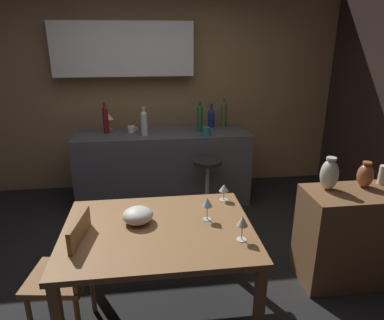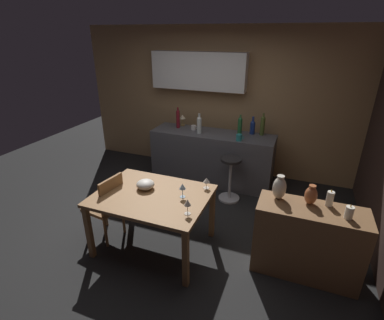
{
  "view_description": "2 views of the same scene",
  "coord_description": "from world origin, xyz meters",
  "px_view_note": "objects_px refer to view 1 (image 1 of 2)",
  "views": [
    {
      "loc": [
        -0.02,
        -2.57,
        1.99
      ],
      "look_at": [
        0.36,
        0.49,
        0.89
      ],
      "focal_mm": 32.35,
      "sensor_mm": 36.0,
      "label": 1
    },
    {
      "loc": [
        1.5,
        -3.03,
        2.47
      ],
      "look_at": [
        0.2,
        0.33,
        0.88
      ],
      "focal_mm": 27.21,
      "sensor_mm": 36.0,
      "label": 2
    }
  ],
  "objects_px": {
    "wine_bottle_clear": "(144,122)",
    "pillar_candle_short": "(383,175)",
    "bar_stool": "(207,187)",
    "wine_bottle_olive": "(224,113)",
    "wine_glass_left": "(242,222)",
    "wine_glass_right": "(207,203)",
    "sideboard_cabinet": "(366,235)",
    "cup_white": "(132,129)",
    "vase_ceramic_ivory": "(329,174)",
    "counter_lamp": "(109,118)",
    "vase_copper": "(365,175)",
    "wine_bottle_cobalt": "(211,117)",
    "wine_bottle_green": "(200,117)",
    "fruit_bowl": "(138,215)",
    "wine_glass_center": "(224,188)",
    "wine_bottle_ruby": "(105,119)",
    "chair_near_window": "(68,271)",
    "cup_teal": "(206,132)",
    "dining_table": "(158,238)"
  },
  "relations": [
    {
      "from": "wine_bottle_olive",
      "to": "wine_bottle_green",
      "type": "xyz_separation_m",
      "value": [
        -0.34,
        -0.19,
        -0.0
      ]
    },
    {
      "from": "sideboard_cabinet",
      "to": "wine_glass_right",
      "type": "distance_m",
      "value": 1.47
    },
    {
      "from": "dining_table",
      "to": "wine_bottle_olive",
      "type": "height_order",
      "value": "wine_bottle_olive"
    },
    {
      "from": "fruit_bowl",
      "to": "cup_white",
      "type": "relative_size",
      "value": 1.78
    },
    {
      "from": "fruit_bowl",
      "to": "wine_bottle_clear",
      "type": "relative_size",
      "value": 0.64
    },
    {
      "from": "cup_white",
      "to": "counter_lamp",
      "type": "relative_size",
      "value": 0.6
    },
    {
      "from": "wine_bottle_olive",
      "to": "wine_bottle_ruby",
      "type": "bearing_deg",
      "value": -174.64
    },
    {
      "from": "pillar_candle_short",
      "to": "vase_ceramic_ivory",
      "type": "bearing_deg",
      "value": -175.15
    },
    {
      "from": "wine_glass_left",
      "to": "wine_bottle_cobalt",
      "type": "relative_size",
      "value": 0.58
    },
    {
      "from": "dining_table",
      "to": "wine_bottle_olive",
      "type": "distance_m",
      "value": 2.37
    },
    {
      "from": "dining_table",
      "to": "wine_bottle_olive",
      "type": "xyz_separation_m",
      "value": [
        0.92,
        2.15,
        0.41
      ]
    },
    {
      "from": "cup_white",
      "to": "counter_lamp",
      "type": "xyz_separation_m",
      "value": [
        -0.28,
        0.15,
        0.11
      ]
    },
    {
      "from": "chair_near_window",
      "to": "cup_white",
      "type": "distance_m",
      "value": 2.15
    },
    {
      "from": "bar_stool",
      "to": "cup_white",
      "type": "bearing_deg",
      "value": 145.21
    },
    {
      "from": "wine_glass_left",
      "to": "wine_bottle_ruby",
      "type": "bearing_deg",
      "value": 115.87
    },
    {
      "from": "wine_glass_left",
      "to": "vase_copper",
      "type": "distance_m",
      "value": 1.28
    },
    {
      "from": "chair_near_window",
      "to": "wine_bottle_clear",
      "type": "relative_size",
      "value": 2.64
    },
    {
      "from": "cup_white",
      "to": "sideboard_cabinet",
      "type": "bearing_deg",
      "value": -41.89
    },
    {
      "from": "wine_bottle_cobalt",
      "to": "cup_teal",
      "type": "relative_size",
      "value": 2.31
    },
    {
      "from": "wine_glass_center",
      "to": "dining_table",
      "type": "bearing_deg",
      "value": -145.54
    },
    {
      "from": "wine_bottle_clear",
      "to": "pillar_candle_short",
      "type": "height_order",
      "value": "wine_bottle_clear"
    },
    {
      "from": "sideboard_cabinet",
      "to": "cup_white",
      "type": "relative_size",
      "value": 9.05
    },
    {
      "from": "dining_table",
      "to": "cup_teal",
      "type": "height_order",
      "value": "cup_teal"
    },
    {
      "from": "wine_bottle_cobalt",
      "to": "vase_ceramic_ivory",
      "type": "bearing_deg",
      "value": -71.14
    },
    {
      "from": "wine_bottle_cobalt",
      "to": "wine_bottle_clear",
      "type": "height_order",
      "value": "wine_bottle_clear"
    },
    {
      "from": "wine_glass_center",
      "to": "wine_bottle_ruby",
      "type": "relative_size",
      "value": 0.37
    },
    {
      "from": "wine_glass_center",
      "to": "wine_glass_left",
      "type": "bearing_deg",
      "value": -90.72
    },
    {
      "from": "dining_table",
      "to": "sideboard_cabinet",
      "type": "distance_m",
      "value": 1.78
    },
    {
      "from": "vase_copper",
      "to": "cup_teal",
      "type": "bearing_deg",
      "value": 127.21
    },
    {
      "from": "bar_stool",
      "to": "wine_bottle_olive",
      "type": "xyz_separation_m",
      "value": [
        0.33,
        0.72,
        0.69
      ]
    },
    {
      "from": "wine_glass_left",
      "to": "pillar_candle_short",
      "type": "height_order",
      "value": "pillar_candle_short"
    },
    {
      "from": "sideboard_cabinet",
      "to": "bar_stool",
      "type": "distance_m",
      "value": 1.67
    },
    {
      "from": "cup_teal",
      "to": "vase_ceramic_ivory",
      "type": "bearing_deg",
      "value": -62.02
    },
    {
      "from": "dining_table",
      "to": "wine_glass_left",
      "type": "xyz_separation_m",
      "value": [
        0.54,
        -0.22,
        0.21
      ]
    },
    {
      "from": "fruit_bowl",
      "to": "cup_white",
      "type": "xyz_separation_m",
      "value": [
        -0.11,
        1.91,
        0.14
      ]
    },
    {
      "from": "wine_glass_left",
      "to": "wine_glass_right",
      "type": "bearing_deg",
      "value": 121.48
    },
    {
      "from": "pillar_candle_short",
      "to": "vase_copper",
      "type": "xyz_separation_m",
      "value": [
        -0.19,
        -0.03,
        0.02
      ]
    },
    {
      "from": "fruit_bowl",
      "to": "cup_teal",
      "type": "bearing_deg",
      "value": 64.98
    },
    {
      "from": "bar_stool",
      "to": "cup_teal",
      "type": "bearing_deg",
      "value": 83.37
    },
    {
      "from": "sideboard_cabinet",
      "to": "chair_near_window",
      "type": "distance_m",
      "value": 2.38
    },
    {
      "from": "counter_lamp",
      "to": "bar_stool",
      "type": "bearing_deg",
      "value": -33.3
    },
    {
      "from": "fruit_bowl",
      "to": "cup_teal",
      "type": "height_order",
      "value": "cup_teal"
    },
    {
      "from": "vase_copper",
      "to": "vase_ceramic_ivory",
      "type": "xyz_separation_m",
      "value": [
        -0.32,
        -0.01,
        0.03
      ]
    },
    {
      "from": "fruit_bowl",
      "to": "vase_copper",
      "type": "relative_size",
      "value": 1.0
    },
    {
      "from": "cup_white",
      "to": "vase_copper",
      "type": "bearing_deg",
      "value": -40.98
    },
    {
      "from": "wine_bottle_green",
      "to": "wine_bottle_ruby",
      "type": "bearing_deg",
      "value": 177.43
    },
    {
      "from": "wine_bottle_cobalt",
      "to": "wine_bottle_green",
      "type": "height_order",
      "value": "wine_bottle_green"
    },
    {
      "from": "cup_teal",
      "to": "pillar_candle_short",
      "type": "bearing_deg",
      "value": -47.65
    },
    {
      "from": "cup_white",
      "to": "vase_copper",
      "type": "relative_size",
      "value": 0.56
    },
    {
      "from": "vase_copper",
      "to": "wine_bottle_olive",
      "type": "bearing_deg",
      "value": 113.25
    }
  ]
}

